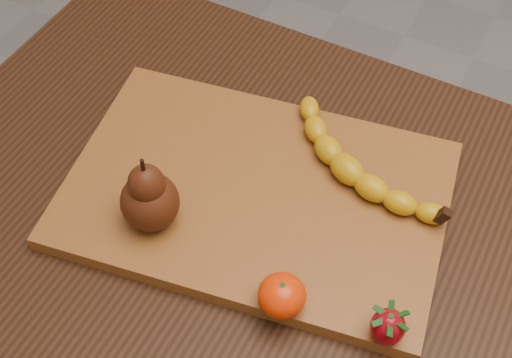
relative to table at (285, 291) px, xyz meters
The scene contains 6 objects.
table is the anchor object (origin of this frame).
cutting_board 0.13m from the table, 145.16° to the left, with size 0.45×0.30×0.02m, color brown.
banana 0.18m from the table, 79.14° to the left, with size 0.21×0.06×0.03m, color #C29009, non-canonical shape.
pear 0.23m from the table, 162.48° to the right, with size 0.07×0.07×0.11m, color #411A0A, non-canonical shape.
mandarin 0.16m from the table, 68.98° to the right, with size 0.05×0.05×0.04m, color red.
strawberry 0.21m from the table, 22.96° to the right, with size 0.04×0.04×0.05m, color maroon, non-canonical shape.
Camera 1 is at (0.18, -0.41, 1.46)m, focal length 50.00 mm.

